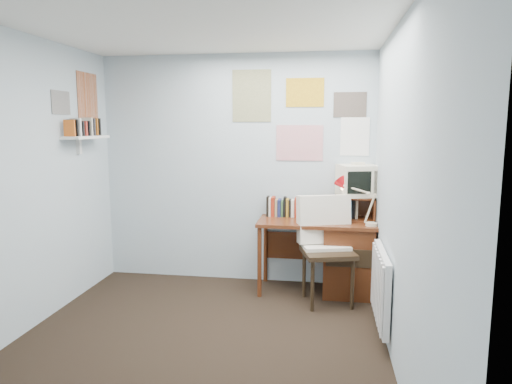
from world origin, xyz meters
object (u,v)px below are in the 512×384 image
desk (342,255)px  desk_chair (328,253)px  tv_riser (354,208)px  radiator (381,286)px  wall_shelf (86,137)px  desk_lamp (372,205)px  crt_tv (358,179)px

desk → desk_chair: 0.35m
tv_riser → radiator: bearing=-80.7°
tv_riser → wall_shelf: wall_shelf is taller
desk_lamp → wall_shelf: 2.92m
desk → crt_tv: bearing=42.7°
crt_tv → radiator: size_ratio=0.47×
tv_riser → crt_tv: 0.30m
desk_lamp → tv_riser: size_ratio=1.05×
desk → desk_chair: (-0.15, -0.30, 0.11)m
desk_chair → radiator: (0.44, -0.62, -0.09)m
radiator → tv_riser: bearing=99.3°
radiator → desk: bearing=107.2°
desk → tv_riser: (0.12, 0.11, 0.48)m
radiator → wall_shelf: 3.15m
desk_lamp → radiator: bearing=-107.6°
radiator → desk_chair: bearing=124.9°
desk_chair → desk_lamp: 0.64m
tv_riser → crt_tv: crt_tv is taller
crt_tv → wall_shelf: (-2.71, -0.51, 0.43)m
desk_chair → desk: bearing=49.1°
crt_tv → tv_riser: bearing=-155.1°
crt_tv → desk_chair: bearing=-140.2°
desk → desk_lamp: size_ratio=2.86×
desk → tv_riser: 0.51m
tv_riser → wall_shelf: bearing=-169.7°
tv_riser → crt_tv: size_ratio=1.07×
desk → desk_chair: desk_chair is taller
tv_riser → radiator: (0.17, -1.04, -0.47)m
desk → radiator: bearing=-72.8°
desk → desk_chair: size_ratio=1.17×
desk → radiator: desk is taller
desk → desk_lamp: bearing=-30.6°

